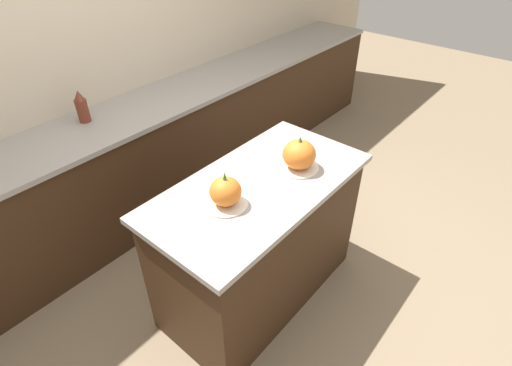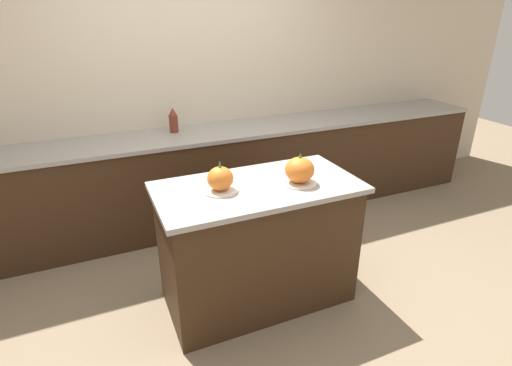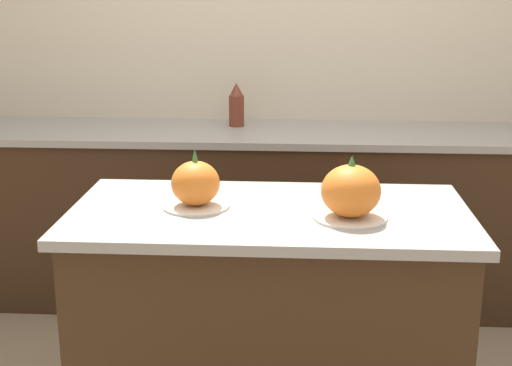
{
  "view_description": "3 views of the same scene",
  "coord_description": "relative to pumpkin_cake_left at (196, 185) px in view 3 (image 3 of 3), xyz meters",
  "views": [
    {
      "loc": [
        -1.35,
        -1.12,
        2.2
      ],
      "look_at": [
        -0.07,
        -0.04,
        0.96
      ],
      "focal_mm": 28.0,
      "sensor_mm": 36.0,
      "label": 1
    },
    {
      "loc": [
        -0.95,
        -2.15,
        1.95
      ],
      "look_at": [
        -0.03,
        -0.03,
        0.93
      ],
      "focal_mm": 28.0,
      "sensor_mm": 36.0,
      "label": 2
    },
    {
      "loc": [
        0.1,
        -2.25,
        1.63
      ],
      "look_at": [
        -0.05,
        0.03,
        0.98
      ],
      "focal_mm": 50.0,
      "sensor_mm": 36.0,
      "label": 3
    }
  ],
  "objects": [
    {
      "name": "bottle_tall",
      "position": [
        0.02,
        1.35,
        0.04
      ],
      "size": [
        0.08,
        0.08,
        0.23
      ],
      "color": "maroon",
      "rests_on": "back_counter"
    },
    {
      "name": "pumpkin_cake_left",
      "position": [
        0.0,
        0.0,
        0.0
      ],
      "size": [
        0.23,
        0.23,
        0.2
      ],
      "color": "silver",
      "rests_on": "kitchen_island"
    },
    {
      "name": "pumpkin_cake_right",
      "position": [
        0.51,
        -0.09,
        0.01
      ],
      "size": [
        0.24,
        0.24,
        0.21
      ],
      "color": "silver",
      "rests_on": "kitchen_island"
    },
    {
      "name": "kitchen_island",
      "position": [
        0.25,
        -0.01,
        -0.52
      ],
      "size": [
        1.33,
        0.68,
        0.9
      ],
      "color": "#382314",
      "rests_on": "ground_plane"
    },
    {
      "name": "back_counter",
      "position": [
        0.25,
        1.25,
        -0.52
      ],
      "size": [
        6.0,
        0.6,
        0.91
      ],
      "color": "#382314",
      "rests_on": "ground_plane"
    },
    {
      "name": "wall_back",
      "position": [
        0.25,
        1.58,
        0.27
      ],
      "size": [
        8.0,
        0.06,
        2.5
      ],
      "color": "beige",
      "rests_on": "ground_plane"
    }
  ]
}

